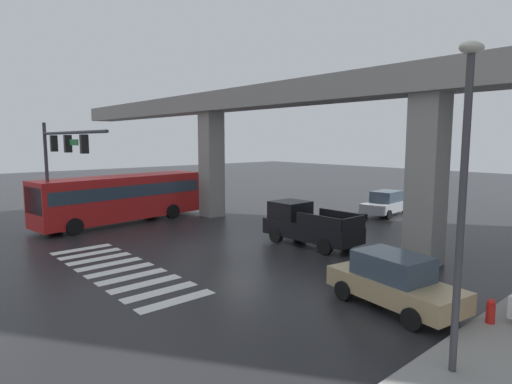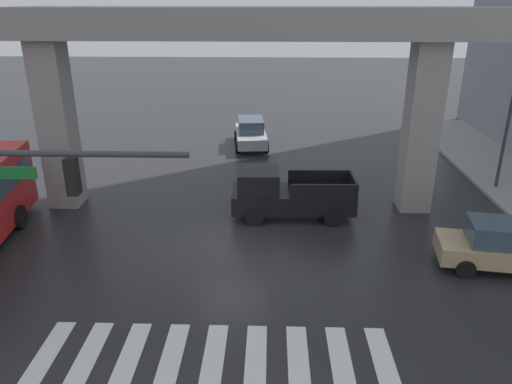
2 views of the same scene
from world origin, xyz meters
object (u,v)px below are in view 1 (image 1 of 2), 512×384
object	(u,v)px
traffic_signal_mast	(61,154)
fire_hydrant	(491,313)
street_lamp_near_corner	(464,173)
sedan_tan	(394,281)
pickup_truck	(307,225)
city_bus	(122,196)
sedan_silver	(386,203)

from	to	relation	value
traffic_signal_mast	fire_hydrant	size ratio (longest dim) A/B	10.22
traffic_signal_mast	street_lamp_near_corner	size ratio (longest dim) A/B	1.20
sedan_tan	fire_hydrant	bearing A→B (deg)	15.29
pickup_truck	fire_hydrant	world-z (taller)	pickup_truck
fire_hydrant	street_lamp_near_corner	bearing A→B (deg)	-83.06
traffic_signal_mast	fire_hydrant	xyz separation A→B (m)	(18.23, 5.75, -4.12)
pickup_truck	sedan_tan	world-z (taller)	pickup_truck
sedan_tan	street_lamp_near_corner	world-z (taller)	street_lamp_near_corner
sedan_tan	traffic_signal_mast	bearing A→B (deg)	-162.14
pickup_truck	city_bus	distance (m)	12.51
sedan_silver	street_lamp_near_corner	size ratio (longest dim) A/B	0.62
sedan_tan	fire_hydrant	size ratio (longest dim) A/B	5.31
sedan_silver	fire_hydrant	xyz separation A→B (m)	(11.79, -13.75, -0.42)
city_bus	sedan_tan	bearing A→B (deg)	1.56
pickup_truck	fire_hydrant	distance (m)	10.46
sedan_silver	fire_hydrant	world-z (taller)	sedan_silver
sedan_silver	street_lamp_near_corner	bearing A→B (deg)	-54.40
sedan_tan	city_bus	bearing A→B (deg)	-178.44
street_lamp_near_corner	fire_hydrant	world-z (taller)	street_lamp_near_corner
sedan_silver	fire_hydrant	distance (m)	18.12
fire_hydrant	sedan_tan	bearing A→B (deg)	-164.71
sedan_tan	sedan_silver	world-z (taller)	same
pickup_truck	traffic_signal_mast	bearing A→B (deg)	-132.50
traffic_signal_mast	fire_hydrant	distance (m)	19.56
city_bus	traffic_signal_mast	world-z (taller)	traffic_signal_mast
sedan_tan	traffic_signal_mast	distance (m)	16.83
sedan_tan	pickup_truck	bearing A→B (deg)	150.82
sedan_silver	sedan_tan	bearing A→B (deg)	-57.56
pickup_truck	sedan_tan	xyz separation A→B (m)	(7.29, -4.07, -0.14)
traffic_signal_mast	street_lamp_near_corner	distance (m)	18.80
pickup_truck	fire_hydrant	xyz separation A→B (m)	(9.89, -3.36, -0.56)
sedan_silver	pickup_truck	bearing A→B (deg)	-79.62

